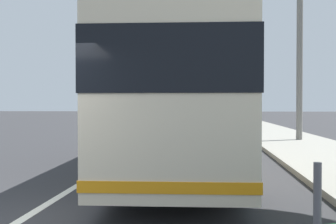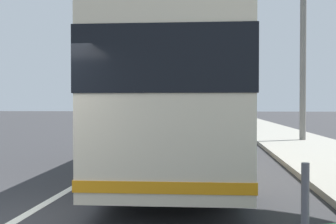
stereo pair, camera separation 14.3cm
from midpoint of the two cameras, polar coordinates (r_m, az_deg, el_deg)
sidewalk_curb at (r=14.99m, az=21.81°, el=-5.27°), size 110.00×3.60×0.14m
lane_divider_line at (r=14.76m, az=-3.98°, el=-5.56°), size 110.00×0.16×0.01m
coach_bus at (r=9.94m, az=2.04°, el=1.76°), size 10.48×3.00×3.15m
car_side_street at (r=26.49m, az=4.76°, el=-1.18°), size 4.02×2.08×1.47m
car_far_distant at (r=42.25m, az=5.45°, el=-0.40°), size 3.94×1.95×1.46m
car_behind_bus at (r=31.72m, az=6.54°, el=-0.91°), size 4.37×1.92×1.36m
utility_pole at (r=17.80m, az=20.48°, el=6.27°), size 0.28×0.28×6.69m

